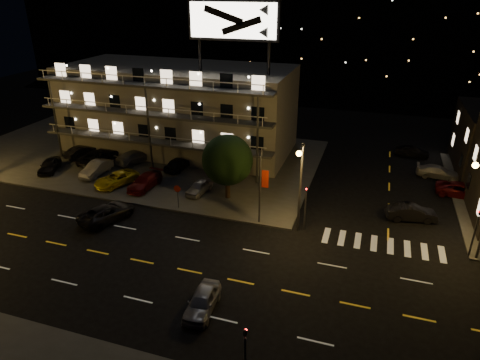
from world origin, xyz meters
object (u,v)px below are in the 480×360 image
(lot_car_2, at_px, (116,179))
(road_car_west, at_px, (107,213))
(lot_car_4, at_px, (199,187))
(side_car_0, at_px, (412,213))
(road_car_east, at_px, (202,301))
(lot_car_7, at_px, (135,156))
(tree, at_px, (227,161))

(lot_car_2, xyz_separation_m, road_car_west, (3.23, -6.53, -0.08))
(lot_car_4, distance_m, side_car_0, 20.30)
(lot_car_2, distance_m, road_car_east, 21.75)
(lot_car_4, relative_size, road_car_east, 0.90)
(lot_car_2, xyz_separation_m, lot_car_4, (9.04, 0.92, -0.04))
(lot_car_7, distance_m, side_car_0, 31.00)
(tree, xyz_separation_m, lot_car_2, (-12.10, -0.88, -3.17))
(road_car_west, bearing_deg, tree, -119.74)
(tree, distance_m, lot_car_7, 14.84)
(lot_car_2, bearing_deg, road_car_east, -18.50)
(side_car_0, xyz_separation_m, road_car_west, (-26.08, -8.54, -0.00))
(lot_car_4, height_order, lot_car_7, lot_car_7)
(lot_car_7, relative_size, road_car_east, 1.22)
(tree, bearing_deg, lot_car_7, 158.54)
(lot_car_4, xyz_separation_m, road_car_west, (-5.81, -7.46, -0.05))
(lot_car_7, relative_size, side_car_0, 1.12)
(lot_car_4, xyz_separation_m, road_car_east, (6.93, -15.70, -0.08))
(tree, relative_size, lot_car_4, 1.75)
(lot_car_7, xyz_separation_m, road_car_west, (4.63, -12.72, -0.14))
(side_car_0, distance_m, road_car_west, 27.45)
(side_car_0, xyz_separation_m, road_car_east, (-13.35, -16.78, -0.04))
(road_car_west, bearing_deg, lot_car_7, -49.61)
(lot_car_2, distance_m, lot_car_4, 9.09)
(lot_car_7, bearing_deg, lot_car_4, 174.61)
(road_car_east, height_order, road_car_west, road_car_west)
(tree, height_order, road_car_west, tree)
(lot_car_2, xyz_separation_m, side_car_0, (29.31, 2.01, -0.08))
(tree, distance_m, lot_car_2, 12.54)
(lot_car_7, bearing_deg, lot_car_2, 124.14)
(lot_car_4, relative_size, side_car_0, 0.83)
(tree, relative_size, road_car_east, 1.58)
(road_car_west, bearing_deg, lot_car_2, -43.31)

